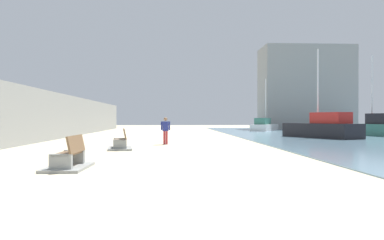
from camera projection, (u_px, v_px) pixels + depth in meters
ground_plane at (158, 141)px, 25.46m from camera, size 120.00×120.00×0.00m
seawall at (39, 116)px, 25.08m from camera, size 0.80×64.00×3.27m
bench_near at (69, 161)px, 11.58m from camera, size 1.14×2.12×0.98m
bench_far at (120, 144)px, 18.89m from camera, size 1.37×2.23×0.98m
person_walking at (165, 129)px, 22.38m from camera, size 0.53×0.21×1.53m
boat_distant at (264, 126)px, 46.97m from camera, size 4.81×7.34×6.17m
boat_far_right at (323, 128)px, 29.29m from camera, size 4.47×6.46×6.62m
boat_outer at (376, 127)px, 32.71m from camera, size 2.91×5.60×6.69m
harbor_building at (305, 88)px, 54.36m from camera, size 12.00×6.00×11.16m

